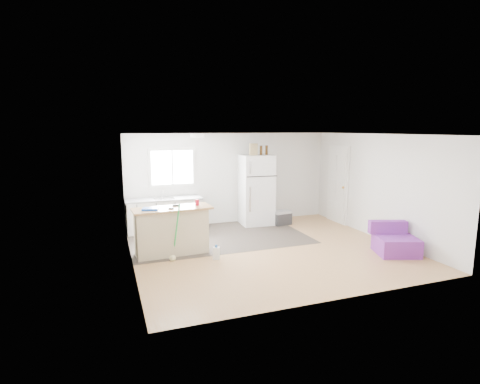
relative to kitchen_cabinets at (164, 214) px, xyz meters
name	(u,v)px	position (x,y,z in m)	size (l,w,h in m)	color
room	(269,193)	(1.83, -2.21, 0.78)	(5.51, 5.01, 2.41)	#AF7F49
vinyl_zone	(218,237)	(1.10, -0.96, -0.42)	(4.05, 2.50, 0.00)	#342C27
window	(172,167)	(0.28, 0.27, 1.13)	(1.18, 0.06, 0.98)	white
interior_door	(338,185)	(4.55, -0.66, 0.60)	(0.11, 0.92, 2.10)	white
ceiling_fixture	(197,136)	(0.63, -1.01, 1.94)	(0.30, 0.30, 0.07)	white
kitchen_cabinets	(164,214)	(0.00, 0.00, 0.00)	(1.85, 0.61, 1.09)	white
peninsula	(172,231)	(-0.12, -1.79, 0.07)	(1.59, 0.69, 0.96)	beige
refrigerator	(256,190)	(2.41, -0.11, 0.50)	(0.85, 0.81, 1.84)	white
cooler	(282,217)	(3.01, -0.43, -0.23)	(0.53, 0.40, 0.38)	#2A2A2C
purple_seat	(395,242)	(4.14, -3.31, -0.19)	(0.96, 0.95, 0.63)	#762D93
cleaner_jug	(216,253)	(0.63, -2.42, -0.29)	(0.15, 0.13, 0.29)	white
mop	(174,248)	(-0.15, -2.18, -0.19)	(0.24, 0.31, 1.12)	green
red_cup	(197,202)	(0.42, -1.75, 0.60)	(0.08, 0.08, 0.12)	red
blue_tray	(150,209)	(-0.54, -1.86, 0.56)	(0.30, 0.22, 0.04)	blue
tool_a	(176,205)	(0.00, -1.68, 0.55)	(0.14, 0.05, 0.03)	black
tool_b	(171,208)	(-0.14, -1.93, 0.55)	(0.10, 0.04, 0.03)	black
cardboard_box	(253,149)	(2.31, -0.14, 1.57)	(0.20, 0.10, 0.30)	tan
bottle_left	(261,150)	(2.51, -0.18, 1.54)	(0.07, 0.07, 0.25)	#39220A
bottle_right	(267,150)	(2.67, -0.17, 1.54)	(0.07, 0.07, 0.25)	#39220A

